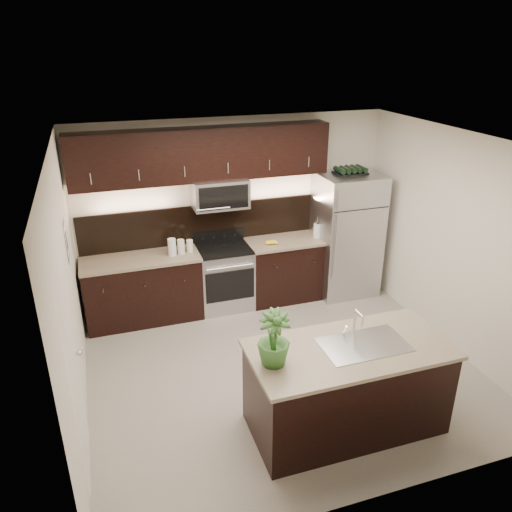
# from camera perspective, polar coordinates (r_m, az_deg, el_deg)

# --- Properties ---
(ground) EXTENTS (4.50, 4.50, 0.00)m
(ground) POSITION_cam_1_polar(r_m,az_deg,el_deg) (6.20, 2.88, -12.59)
(ground) COLOR gray
(ground) RESTS_ON ground
(room_walls) EXTENTS (4.52, 4.02, 2.71)m
(room_walls) POSITION_cam_1_polar(r_m,az_deg,el_deg) (5.31, 2.27, 1.86)
(room_walls) COLOR beige
(room_walls) RESTS_ON ground
(counter_run) EXTENTS (3.51, 0.65, 0.94)m
(counter_run) POSITION_cam_1_polar(r_m,az_deg,el_deg) (7.23, -5.21, -2.65)
(counter_run) COLOR black
(counter_run) RESTS_ON ground
(upper_fixtures) EXTENTS (3.49, 0.40, 1.66)m
(upper_fixtures) POSITION_cam_1_polar(r_m,az_deg,el_deg) (6.81, -5.80, 10.61)
(upper_fixtures) COLOR black
(upper_fixtures) RESTS_ON counter_run
(island) EXTENTS (1.96, 0.96, 0.94)m
(island) POSITION_cam_1_polar(r_m,az_deg,el_deg) (5.22, 10.31, -14.51)
(island) COLOR black
(island) RESTS_ON ground
(sink_faucet) EXTENTS (0.84, 0.50, 0.28)m
(sink_faucet) POSITION_cam_1_polar(r_m,az_deg,el_deg) (5.01, 12.20, -9.67)
(sink_faucet) COLOR silver
(sink_faucet) RESTS_ON island
(refrigerator) EXTENTS (0.90, 0.81, 1.86)m
(refrigerator) POSITION_cam_1_polar(r_m,az_deg,el_deg) (7.69, 10.19, 2.46)
(refrigerator) COLOR #B2B2B7
(refrigerator) RESTS_ON ground
(wine_rack) EXTENTS (0.46, 0.28, 0.11)m
(wine_rack) POSITION_cam_1_polar(r_m,az_deg,el_deg) (7.39, 10.74, 9.56)
(wine_rack) COLOR black
(wine_rack) RESTS_ON refrigerator
(plant) EXTENTS (0.33, 0.33, 0.53)m
(plant) POSITION_cam_1_polar(r_m,az_deg,el_deg) (4.51, 2.05, -9.42)
(plant) COLOR #326026
(plant) RESTS_ON island
(canisters) EXTENTS (0.35, 0.15, 0.24)m
(canisters) POSITION_cam_1_polar(r_m,az_deg,el_deg) (6.90, -8.81, 1.06)
(canisters) COLOR silver
(canisters) RESTS_ON counter_run
(french_press) EXTENTS (0.11, 0.11, 0.33)m
(french_press) POSITION_cam_1_polar(r_m,az_deg,el_deg) (7.44, 6.98, 3.02)
(french_press) COLOR silver
(french_press) RESTS_ON counter_run
(bananas) EXTENTS (0.20, 0.17, 0.06)m
(bananas) POSITION_cam_1_polar(r_m,az_deg,el_deg) (7.17, 1.36, 1.58)
(bananas) COLOR yellow
(bananas) RESTS_ON counter_run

